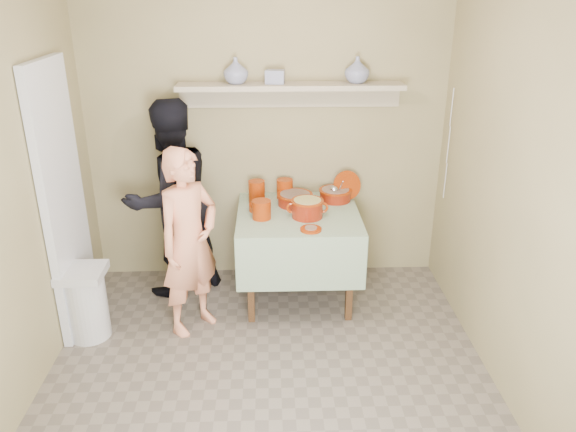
{
  "coord_description": "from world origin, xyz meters",
  "views": [
    {
      "loc": [
        0.03,
        -2.86,
        2.46
      ],
      "look_at": [
        0.15,
        0.75,
        0.95
      ],
      "focal_mm": 35.0,
      "sensor_mm": 36.0,
      "label": 1
    }
  ],
  "objects_px": {
    "person_helper": "(171,199)",
    "serving_table": "(298,226)",
    "cazuela_rice": "(307,207)",
    "trash_bin": "(86,303)",
    "person_cook": "(189,242)"
  },
  "relations": [
    {
      "from": "person_helper",
      "to": "serving_table",
      "type": "distance_m",
      "value": 1.06
    },
    {
      "from": "cazuela_rice",
      "to": "trash_bin",
      "type": "xyz_separation_m",
      "value": [
        -1.65,
        -0.44,
        -0.56
      ]
    },
    {
      "from": "trash_bin",
      "to": "cazuela_rice",
      "type": "bearing_deg",
      "value": 14.78
    },
    {
      "from": "person_cook",
      "to": "cazuela_rice",
      "type": "relative_size",
      "value": 4.31
    },
    {
      "from": "cazuela_rice",
      "to": "person_cook",
      "type": "bearing_deg",
      "value": -159.42
    },
    {
      "from": "person_helper",
      "to": "serving_table",
      "type": "height_order",
      "value": "person_helper"
    },
    {
      "from": "serving_table",
      "to": "cazuela_rice",
      "type": "relative_size",
      "value": 2.95
    },
    {
      "from": "person_cook",
      "to": "trash_bin",
      "type": "bearing_deg",
      "value": 140.12
    },
    {
      "from": "serving_table",
      "to": "person_cook",
      "type": "bearing_deg",
      "value": -152.09
    },
    {
      "from": "person_helper",
      "to": "cazuela_rice",
      "type": "relative_size",
      "value": 4.98
    },
    {
      "from": "trash_bin",
      "to": "person_helper",
      "type": "bearing_deg",
      "value": 51.76
    },
    {
      "from": "person_cook",
      "to": "serving_table",
      "type": "distance_m",
      "value": 0.93
    },
    {
      "from": "cazuela_rice",
      "to": "trash_bin",
      "type": "relative_size",
      "value": 0.59
    },
    {
      "from": "cazuela_rice",
      "to": "trash_bin",
      "type": "height_order",
      "value": "cazuela_rice"
    },
    {
      "from": "person_helper",
      "to": "serving_table",
      "type": "xyz_separation_m",
      "value": [
        1.04,
        -0.16,
        -0.18
      ]
    }
  ]
}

